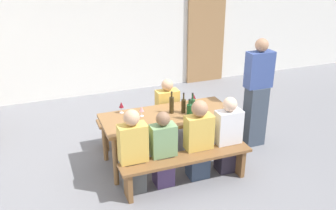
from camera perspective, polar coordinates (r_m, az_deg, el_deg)
name	(u,v)px	position (r m, az deg, el deg)	size (l,w,h in m)	color
ground_plane	(168,160)	(5.71, 0.00, -8.33)	(24.00, 24.00, 0.00)	slate
back_wall	(113,18)	(8.06, -8.30, 13.03)	(14.00, 0.20, 3.20)	silver
wooden_door	(206,37)	(8.73, 5.79, 10.24)	(0.90, 0.06, 2.10)	#9E7247
tasting_table	(168,120)	(5.40, 0.00, -2.28)	(1.90, 0.79, 0.75)	olive
bench_near	(187,163)	(4.98, 2.87, -8.78)	(1.80, 0.30, 0.45)	brown
bench_far	(153,120)	(6.12, -2.31, -2.34)	(1.80, 0.30, 0.45)	brown
wine_bottle_0	(184,105)	(5.39, 2.38, -0.06)	(0.06, 0.06, 0.31)	#332814
wine_bottle_1	(189,111)	(5.19, 3.24, -0.99)	(0.07, 0.07, 0.30)	#194723
wine_bottle_2	(172,105)	(5.36, 0.55, 0.05)	(0.07, 0.07, 0.33)	#332814
wine_bottle_3	(192,106)	(5.33, 3.73, -0.20)	(0.07, 0.07, 0.33)	#234C2D
wine_glass_0	(193,96)	(5.72, 3.90, 1.31)	(0.07, 0.07, 0.16)	silver
wine_glass_1	(142,109)	(5.28, -4.04, -0.67)	(0.07, 0.07, 0.15)	silver
wine_glass_2	(121,105)	(5.41, -7.12, -0.02)	(0.07, 0.07, 0.17)	silver
wine_glass_3	(191,102)	(5.53, 3.45, 0.40)	(0.07, 0.07, 0.15)	silver
seated_guest_near_0	(133,153)	(4.81, -5.32, -7.34)	(0.36, 0.24, 1.15)	#545859
seated_guest_near_1	(163,151)	(4.94, -0.73, -7.01)	(0.33, 0.24, 1.06)	#4E3A68
seated_guest_near_2	(199,141)	(5.09, 4.67, -5.51)	(0.37, 0.24, 1.14)	#35445D
seated_guest_near_3	(228,137)	(5.28, 9.07, -4.80)	(0.36, 0.24, 1.12)	#2D2634
seated_guest_far_0	(167,113)	(5.99, -0.10, -1.25)	(0.36, 0.24, 1.08)	#2E2C3A
standing_host	(257,95)	(5.97, 13.38, 1.44)	(0.41, 0.24, 1.74)	#3A4655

